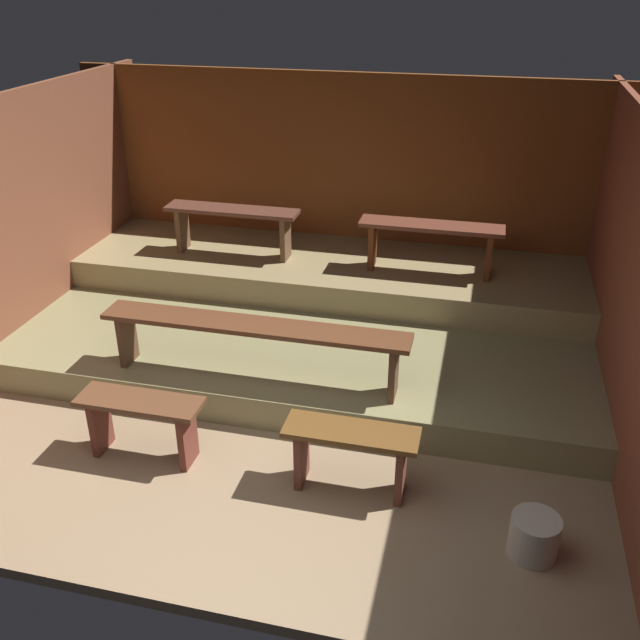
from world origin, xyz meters
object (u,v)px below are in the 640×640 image
bench_floor_left (141,416)px  bench_middle_right (431,236)px  bench_middle_left (232,220)px  pail_floor (534,536)px  bench_floor_right (351,448)px  bench_lower_center (254,334)px

bench_floor_left → bench_middle_right: 3.12m
bench_middle_left → bench_middle_right: (1.94, 0.00, 0.00)m
bench_floor_left → pail_floor: 2.68m
bench_floor_right → bench_middle_left: bench_middle_left is taller
bench_middle_left → bench_middle_right: same height
bench_floor_left → bench_middle_right: size_ratio=0.67×
bench_middle_left → bench_floor_right: bearing=-56.1°
bench_floor_left → bench_floor_right: size_ratio=1.00×
bench_floor_left → bench_middle_left: size_ratio=0.67×
bench_middle_right → pail_floor: (0.94, -2.86, -0.76)m
bench_floor_left → pail_floor: bearing=-6.8°
bench_middle_left → bench_lower_center: bearing=-65.6°
bench_middle_right → bench_middle_left: bearing=180.0°
bench_floor_left → bench_middle_left: 2.62m
bench_floor_right → bench_lower_center: bearing=139.7°
bench_lower_center → bench_middle_right: size_ratio=1.80×
bench_floor_left → bench_middle_left: bearing=95.1°
bench_middle_left → pail_floor: bench_middle_left is taller
bench_floor_right → bench_middle_right: (0.23, 2.55, 0.56)m
bench_lower_center → bench_middle_right: 2.12m
bench_floor_right → bench_lower_center: (-0.91, 0.77, 0.32)m
bench_floor_left → bench_middle_right: bearing=56.1°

